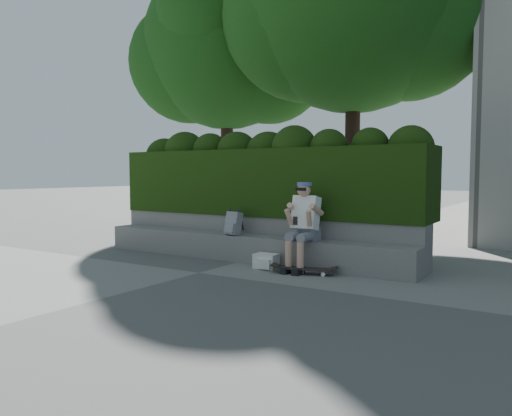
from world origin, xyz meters
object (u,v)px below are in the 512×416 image
Objects in this scene: skateboard at (304,269)px; backpack_plaid at (233,224)px; backpack_ground at (266,261)px; person at (304,222)px.

skateboard is 2.29× the size of backpack_plaid.
backpack_ground reaches higher than skateboard.
backpack_plaid is at bearing 151.70° from skateboard.
backpack_ground is (0.85, -0.30, -0.53)m from backpack_plaid.
person is 1.51× the size of skateboard.
person reaches higher than backpack_plaid.
backpack_plaid is at bearing 157.66° from backpack_ground.
person is at bearing 7.83° from backpack_plaid.
backpack_plaid reaches higher than skateboard.
backpack_ground is (-0.56, -0.22, -0.63)m from person.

